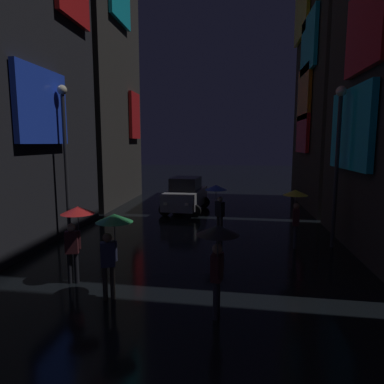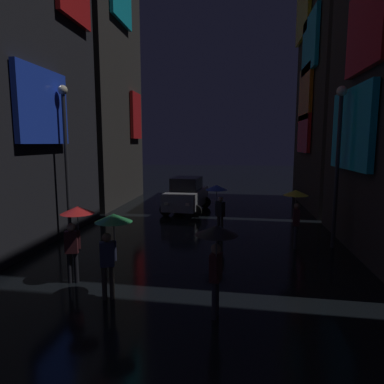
{
  "view_description": "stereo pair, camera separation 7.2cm",
  "coord_description": "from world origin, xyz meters",
  "px_view_note": "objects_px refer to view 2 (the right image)",
  "views": [
    {
      "loc": [
        1.37,
        0.77,
        3.8
      ],
      "look_at": [
        0.0,
        11.84,
        2.2
      ],
      "focal_mm": 32.0,
      "sensor_mm": 36.0,
      "label": 1
    },
    {
      "loc": [
        1.44,
        0.78,
        3.8
      ],
      "look_at": [
        0.0,
        11.84,
        2.2
      ],
      "focal_mm": 32.0,
      "sensor_mm": 36.0,
      "label": 2
    }
  ],
  "objects_px": {
    "car_distant": "(187,195)",
    "pedestrian_midstreet_left_blue": "(218,196)",
    "pedestrian_near_crossing_green": "(112,232)",
    "streetlamp_left_far": "(66,146)",
    "pedestrian_midstreet_centre_black": "(216,246)",
    "pedestrian_foreground_left_yellow": "(296,202)",
    "streetlamp_right_far": "(338,149)",
    "pedestrian_foreground_right_red": "(76,223)"
  },
  "relations": [
    {
      "from": "streetlamp_right_far",
      "to": "streetlamp_left_far",
      "type": "relative_size",
      "value": 0.97
    },
    {
      "from": "pedestrian_foreground_right_red",
      "to": "pedestrian_near_crossing_green",
      "type": "bearing_deg",
      "value": -32.14
    },
    {
      "from": "streetlamp_right_far",
      "to": "streetlamp_left_far",
      "type": "xyz_separation_m",
      "value": [
        -10.0,
        -0.39,
        0.09
      ]
    },
    {
      "from": "pedestrian_midstreet_centre_black",
      "to": "streetlamp_left_far",
      "type": "relative_size",
      "value": 0.36
    },
    {
      "from": "streetlamp_left_far",
      "to": "car_distant",
      "type": "bearing_deg",
      "value": 59.42
    },
    {
      "from": "pedestrian_near_crossing_green",
      "to": "pedestrian_midstreet_centre_black",
      "type": "bearing_deg",
      "value": -16.27
    },
    {
      "from": "pedestrian_near_crossing_green",
      "to": "streetlamp_right_far",
      "type": "height_order",
      "value": "streetlamp_right_far"
    },
    {
      "from": "pedestrian_foreground_right_red",
      "to": "car_distant",
      "type": "relative_size",
      "value": 0.5
    },
    {
      "from": "pedestrian_foreground_right_red",
      "to": "pedestrian_midstreet_centre_black",
      "type": "height_order",
      "value": "same"
    },
    {
      "from": "pedestrian_near_crossing_green",
      "to": "streetlamp_right_far",
      "type": "xyz_separation_m",
      "value": [
        6.51,
        5.05,
        1.91
      ]
    },
    {
      "from": "car_distant",
      "to": "pedestrian_near_crossing_green",
      "type": "bearing_deg",
      "value": -91.19
    },
    {
      "from": "car_distant",
      "to": "streetlamp_right_far",
      "type": "relative_size",
      "value": 0.74
    },
    {
      "from": "streetlamp_right_far",
      "to": "car_distant",
      "type": "bearing_deg",
      "value": 136.88
    },
    {
      "from": "pedestrian_midstreet_left_blue",
      "to": "streetlamp_left_far",
      "type": "distance_m",
      "value": 6.2
    },
    {
      "from": "streetlamp_right_far",
      "to": "streetlamp_left_far",
      "type": "distance_m",
      "value": 10.01
    },
    {
      "from": "pedestrian_near_crossing_green",
      "to": "pedestrian_foreground_left_yellow",
      "type": "relative_size",
      "value": 1.0
    },
    {
      "from": "pedestrian_foreground_left_yellow",
      "to": "pedestrian_midstreet_left_blue",
      "type": "xyz_separation_m",
      "value": [
        -2.89,
        1.1,
        0.0
      ]
    },
    {
      "from": "pedestrian_midstreet_centre_black",
      "to": "car_distant",
      "type": "distance_m",
      "value": 11.94
    },
    {
      "from": "pedestrian_foreground_left_yellow",
      "to": "car_distant",
      "type": "distance_m",
      "value": 7.81
    },
    {
      "from": "car_distant",
      "to": "streetlamp_right_far",
      "type": "bearing_deg",
      "value": -43.12
    },
    {
      "from": "pedestrian_foreground_left_yellow",
      "to": "pedestrian_near_crossing_green",
      "type": "bearing_deg",
      "value": -136.28
    },
    {
      "from": "pedestrian_midstreet_centre_black",
      "to": "streetlamp_right_far",
      "type": "relative_size",
      "value": 0.37
    },
    {
      "from": "car_distant",
      "to": "pedestrian_midstreet_left_blue",
      "type": "bearing_deg",
      "value": -68.01
    },
    {
      "from": "pedestrian_foreground_left_yellow",
      "to": "streetlamp_right_far",
      "type": "height_order",
      "value": "streetlamp_right_far"
    },
    {
      "from": "pedestrian_near_crossing_green",
      "to": "pedestrian_midstreet_centre_black",
      "type": "distance_m",
      "value": 2.67
    },
    {
      "from": "pedestrian_foreground_right_red",
      "to": "streetlamp_right_far",
      "type": "xyz_separation_m",
      "value": [
        7.83,
        4.22,
        1.91
      ]
    },
    {
      "from": "pedestrian_near_crossing_green",
      "to": "pedestrian_midstreet_centre_black",
      "type": "xyz_separation_m",
      "value": [
        2.56,
        -0.75,
        0.0
      ]
    },
    {
      "from": "pedestrian_midstreet_left_blue",
      "to": "pedestrian_foreground_right_red",
      "type": "bearing_deg",
      "value": -124.41
    },
    {
      "from": "pedestrian_foreground_right_red",
      "to": "streetlamp_left_far",
      "type": "bearing_deg",
      "value": 119.55
    },
    {
      "from": "pedestrian_near_crossing_green",
      "to": "car_distant",
      "type": "height_order",
      "value": "pedestrian_near_crossing_green"
    },
    {
      "from": "car_distant",
      "to": "streetlamp_right_far",
      "type": "height_order",
      "value": "streetlamp_right_far"
    },
    {
      "from": "pedestrian_foreground_left_yellow",
      "to": "streetlamp_left_far",
      "type": "xyz_separation_m",
      "value": [
        -8.6,
        -0.24,
        2.0
      ]
    },
    {
      "from": "pedestrian_near_crossing_green",
      "to": "streetlamp_left_far",
      "type": "xyz_separation_m",
      "value": [
        -3.49,
        4.65,
        2.0
      ]
    },
    {
      "from": "pedestrian_midstreet_left_blue",
      "to": "car_distant",
      "type": "bearing_deg",
      "value": 111.99
    },
    {
      "from": "pedestrian_foreground_left_yellow",
      "to": "pedestrian_midstreet_left_blue",
      "type": "relative_size",
      "value": 1.0
    },
    {
      "from": "pedestrian_foreground_right_red",
      "to": "pedestrian_midstreet_left_blue",
      "type": "relative_size",
      "value": 1.0
    },
    {
      "from": "car_distant",
      "to": "streetlamp_left_far",
      "type": "height_order",
      "value": "streetlamp_left_far"
    },
    {
      "from": "streetlamp_right_far",
      "to": "pedestrian_near_crossing_green",
      "type": "bearing_deg",
      "value": -142.22
    },
    {
      "from": "pedestrian_midstreet_centre_black",
      "to": "pedestrian_midstreet_left_blue",
      "type": "bearing_deg",
      "value": 92.89
    },
    {
      "from": "streetlamp_right_far",
      "to": "pedestrian_foreground_right_red",
      "type": "bearing_deg",
      "value": -151.67
    },
    {
      "from": "pedestrian_near_crossing_green",
      "to": "car_distant",
      "type": "relative_size",
      "value": 0.5
    },
    {
      "from": "streetlamp_left_far",
      "to": "pedestrian_midstreet_centre_black",
      "type": "bearing_deg",
      "value": -41.77
    }
  ]
}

